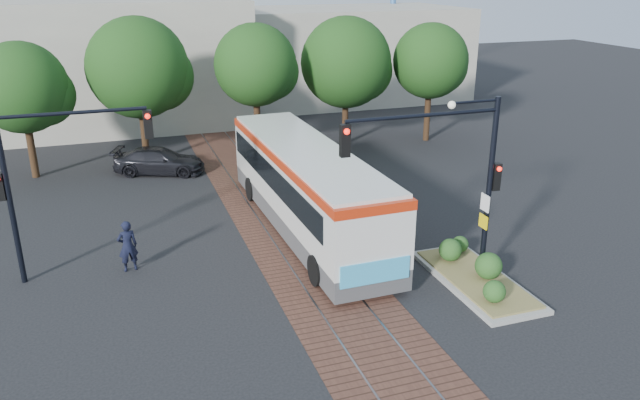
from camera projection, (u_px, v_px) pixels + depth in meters
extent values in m
plane|color=black|center=(331.00, 292.00, 20.30)|extent=(120.00, 120.00, 0.00)
cube|color=brown|center=(295.00, 243.00, 23.84)|extent=(3.60, 40.00, 0.01)
cube|color=slate|center=(276.00, 246.00, 23.61)|extent=(0.06, 40.00, 0.01)
cube|color=slate|center=(314.00, 240.00, 24.06)|extent=(0.06, 40.00, 0.01)
cylinder|color=#382314|center=(32.00, 150.00, 30.91)|extent=(0.36, 0.36, 2.86)
sphere|color=#1A3D13|center=(21.00, 88.00, 29.83)|extent=(4.40, 4.40, 4.40)
cylinder|color=#382314|center=(144.00, 134.00, 33.25)|extent=(0.36, 0.36, 3.12)
sphere|color=#1A3D13|center=(138.00, 68.00, 32.02)|extent=(5.20, 5.20, 5.20)
cylinder|color=#382314|center=(257.00, 126.00, 34.33)|extent=(0.36, 0.36, 3.39)
sphere|color=#1A3D13|center=(255.00, 65.00, 33.16)|extent=(4.40, 4.40, 4.40)
cylinder|color=#382314|center=(345.00, 120.00, 36.81)|extent=(0.36, 0.36, 2.86)
sphere|color=#1A3D13|center=(346.00, 62.00, 35.63)|extent=(5.20, 5.20, 5.20)
cylinder|color=#382314|center=(427.00, 115.00, 37.59)|extent=(0.36, 0.36, 3.12)
sphere|color=#1A3D13|center=(431.00, 61.00, 36.46)|extent=(4.40, 4.40, 4.40)
cube|color=#ADA899|center=(73.00, 63.00, 41.24)|extent=(22.00, 12.00, 8.00)
cube|color=#ADA899|center=(344.00, 54.00, 49.31)|extent=(18.00, 10.00, 7.00)
cube|color=#444446|center=(307.00, 216.00, 24.95)|extent=(2.94, 12.80, 0.74)
cube|color=silver|center=(307.00, 183.00, 24.47)|extent=(2.96, 12.80, 2.02)
cube|color=black|center=(304.00, 173.00, 24.64)|extent=(3.00, 11.53, 0.96)
cube|color=#B4280D|center=(306.00, 154.00, 24.06)|extent=(3.01, 12.80, 0.32)
cube|color=silver|center=(306.00, 149.00, 23.99)|extent=(2.87, 12.37, 0.15)
cube|color=black|center=(374.00, 232.00, 18.87)|extent=(1.70, 0.17, 0.96)
cube|color=#359FD4|center=(375.00, 272.00, 19.15)|extent=(2.34, 0.12, 0.74)
cube|color=orange|center=(349.00, 203.00, 24.21)|extent=(0.17, 4.78, 1.17)
cylinder|color=black|center=(318.00, 270.00, 20.56)|extent=(0.40, 1.07, 1.06)
cylinder|color=black|center=(384.00, 259.00, 21.36)|extent=(0.40, 1.07, 1.06)
cylinder|color=black|center=(252.00, 189.00, 28.12)|extent=(0.40, 1.07, 1.06)
cylinder|color=black|center=(303.00, 183.00, 28.91)|extent=(0.40, 1.07, 1.06)
cube|color=gray|center=(476.00, 280.00, 20.85)|extent=(2.20, 5.20, 0.15)
cube|color=olive|center=(476.00, 277.00, 20.81)|extent=(1.90, 4.80, 0.08)
sphere|color=#1E4719|center=(494.00, 291.00, 19.14)|extent=(0.70, 0.70, 0.70)
sphere|color=#1E4719|center=(489.00, 265.00, 20.56)|extent=(0.90, 0.90, 0.90)
sphere|color=#1E4719|center=(450.00, 249.00, 21.84)|extent=(0.80, 0.80, 0.80)
sphere|color=#1E4719|center=(460.00, 244.00, 22.53)|extent=(0.60, 0.60, 0.60)
cylinder|color=black|center=(489.00, 189.00, 20.02)|extent=(0.18, 0.18, 6.00)
cylinder|color=black|center=(424.00, 115.00, 18.35)|extent=(5.00, 0.12, 0.12)
cube|color=black|center=(345.00, 141.00, 17.78)|extent=(0.28, 0.22, 0.95)
sphere|color=#FF190C|center=(347.00, 132.00, 17.55)|extent=(0.18, 0.18, 0.18)
cube|color=black|center=(496.00, 177.00, 19.95)|extent=(0.26, 0.20, 0.90)
sphere|color=#FF190C|center=(499.00, 169.00, 19.73)|extent=(0.16, 0.16, 0.16)
cube|color=white|center=(485.00, 203.00, 20.00)|extent=(0.04, 0.45, 0.55)
cube|color=yellow|center=(483.00, 222.00, 20.23)|extent=(0.04, 0.45, 0.45)
cylinder|color=black|center=(475.00, 102.00, 18.76)|extent=(1.60, 0.08, 0.08)
sphere|color=silver|center=(452.00, 105.00, 18.54)|extent=(0.24, 0.24, 0.24)
cylinder|color=black|center=(9.00, 198.00, 19.88)|extent=(0.18, 0.18, 6.00)
cylinder|color=black|center=(73.00, 113.00, 19.66)|extent=(4.50, 0.12, 0.12)
cube|color=black|center=(148.00, 124.00, 20.54)|extent=(0.28, 0.22, 0.95)
sphere|color=#FF190C|center=(148.00, 116.00, 20.31)|extent=(0.18, 0.18, 0.18)
imported|color=black|center=(128.00, 246.00, 21.41)|extent=(0.74, 0.55, 1.85)
imported|color=black|center=(159.00, 161.00, 31.75)|extent=(4.91, 3.33, 1.32)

